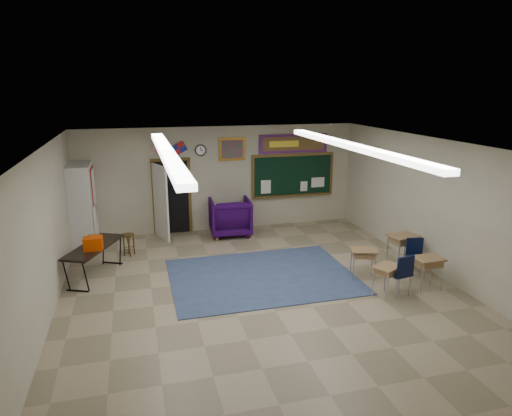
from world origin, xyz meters
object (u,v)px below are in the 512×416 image
object	(u,v)px
folding_table	(95,260)
wooden_stool	(129,244)
student_desk_front_left	(363,262)
wingback_armchair	(230,217)
student_desk_front_right	(402,249)

from	to	relation	value
folding_table	wooden_stool	xyz separation A→B (m)	(0.71, 1.19, -0.11)
folding_table	student_desk_front_left	bearing A→B (deg)	9.02
wingback_armchair	wooden_stool	world-z (taller)	wingback_armchair
wooden_stool	student_desk_front_left	bearing A→B (deg)	-29.40
student_desk_front_right	wooden_stool	xyz separation A→B (m)	(-6.14, 2.41, -0.15)
student_desk_front_right	folding_table	bearing A→B (deg)	159.61
student_desk_front_right	folding_table	xyz separation A→B (m)	(-6.85, 1.22, -0.03)
student_desk_front_left	wooden_stool	bearing A→B (deg)	168.58
folding_table	wooden_stool	world-z (taller)	folding_table
wingback_armchair	folding_table	xyz separation A→B (m)	(-3.49, -2.15, -0.12)
student_desk_front_right	wooden_stool	size ratio (longest dim) A/B	1.40
wingback_armchair	wooden_stool	distance (m)	2.94
student_desk_front_left	wooden_stool	size ratio (longest dim) A/B	1.22
student_desk_front_left	student_desk_front_right	size ratio (longest dim) A/B	0.87
student_desk_front_left	student_desk_front_right	xyz separation A→B (m)	(1.20, 0.38, 0.06)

